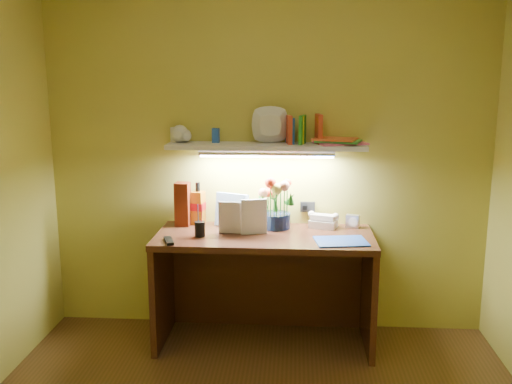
% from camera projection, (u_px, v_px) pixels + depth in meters
% --- Properties ---
extents(desk, '(1.40, 0.60, 0.75)m').
position_uv_depth(desk, '(264.00, 289.00, 3.74)').
color(desk, black).
rests_on(desk, ground).
extents(flower_bouquet, '(0.25, 0.25, 0.35)m').
position_uv_depth(flower_bouquet, '(276.00, 202.00, 3.79)').
color(flower_bouquet, '#0B1633').
rests_on(flower_bouquet, desk).
extents(telephone, '(0.21, 0.18, 0.11)m').
position_uv_depth(telephone, '(323.00, 220.00, 3.83)').
color(telephone, '#F3E4CE').
rests_on(telephone, desk).
extents(desk_clock, '(0.10, 0.07, 0.09)m').
position_uv_depth(desk_clock, '(353.00, 221.00, 3.82)').
color(desk_clock, silver).
rests_on(desk_clock, desk).
extents(whisky_bottle, '(0.10, 0.10, 0.29)m').
position_uv_depth(whisky_bottle, '(198.00, 203.00, 3.89)').
color(whisky_bottle, '#B45F10').
rests_on(whisky_bottle, desk).
extents(whisky_box, '(0.10, 0.10, 0.30)m').
position_uv_depth(whisky_box, '(183.00, 204.00, 3.86)').
color(whisky_box, '#531909').
rests_on(whisky_box, desk).
extents(pen_cup, '(0.07, 0.07, 0.16)m').
position_uv_depth(pen_cup, '(200.00, 224.00, 3.61)').
color(pen_cup, black).
rests_on(pen_cup, desk).
extents(art_card, '(0.23, 0.13, 0.23)m').
position_uv_depth(art_card, '(232.00, 210.00, 3.83)').
color(art_card, white).
rests_on(art_card, desk).
extents(tv_remote, '(0.10, 0.16, 0.02)m').
position_uv_depth(tv_remote, '(169.00, 241.00, 3.50)').
color(tv_remote, black).
rests_on(tv_remote, desk).
extents(blue_folder, '(0.34, 0.27, 0.01)m').
position_uv_depth(blue_folder, '(341.00, 241.00, 3.50)').
color(blue_folder, blue).
rests_on(blue_folder, desk).
extents(desk_book_a, '(0.16, 0.04, 0.21)m').
position_uv_depth(desk_book_a, '(218.00, 217.00, 3.68)').
color(desk_book_a, beige).
rests_on(desk_book_a, desk).
extents(desk_book_b, '(0.17, 0.05, 0.23)m').
position_uv_depth(desk_book_b, '(241.00, 217.00, 3.64)').
color(desk_book_b, silver).
rests_on(desk_book_b, desk).
extents(wall_shelf, '(1.32, 0.33, 0.22)m').
position_uv_depth(wall_shelf, '(270.00, 141.00, 3.73)').
color(wall_shelf, silver).
rests_on(wall_shelf, ground).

